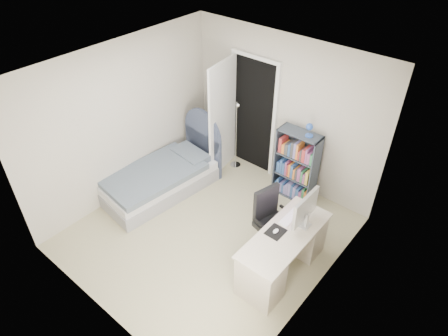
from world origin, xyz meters
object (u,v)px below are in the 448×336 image
Objects in this scene: office_chair at (271,218)px; bookcase at (296,167)px; bed at (164,177)px; desk at (284,251)px; nightstand at (213,143)px; floor_lamp at (236,141)px.

bookcase is at bearing 105.51° from office_chair.
bed is 2.05× the size of office_chair.
bookcase is 1.00× the size of desk.
nightstand is (0.08, 1.13, 0.12)m from bed.
office_chair is at bearing -74.49° from bookcase.
bed is 1.41× the size of bookcase.
bed is 1.41× the size of desk.
office_chair is (-0.39, 0.25, 0.16)m from desk.
bookcase is 1.61m from desk.
nightstand is 2.69m from desk.
desk is at bearing -63.30° from bookcase.
office_chair is at bearing 2.28° from bed.
floor_lamp is at bearing 143.24° from desk.
desk is (2.44, -0.17, 0.11)m from bed.
desk reaches higher than office_chair.
floor_lamp is 2.42m from desk.
nightstand is at bearing -175.37° from bookcase.
bookcase is (1.72, 1.26, 0.29)m from bed.
bookcase reaches higher than desk.
floor_lamp is 1.95m from office_chair.
bed is at bearing -177.72° from office_chair.
desk is 0.49m from office_chair.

